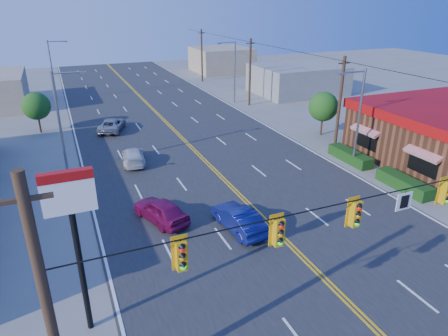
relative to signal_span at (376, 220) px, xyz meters
name	(u,v)px	position (x,y,z in m)	size (l,w,h in m)	color
ground	(361,317)	(0.12, 0.00, -4.89)	(160.00, 160.00, 0.00)	gray
road	(204,160)	(0.12, 20.00, -4.86)	(20.00, 120.00, 0.06)	#2D2D30
signal_span	(376,220)	(0.00, 0.00, 0.00)	(24.32, 0.34, 9.00)	#47301E
pizza_hut_sign	(73,221)	(-10.88, 4.00, 0.30)	(1.90, 0.30, 6.85)	black
streetlight_se	(357,114)	(10.91, 14.00, -0.37)	(2.55, 0.25, 8.00)	gray
streetlight_ne	(233,69)	(10.91, 38.00, -0.37)	(2.55, 0.25, 8.00)	gray
streetlight_sw	(62,117)	(-10.67, 22.00, -0.37)	(2.55, 0.25, 8.00)	gray
streetlight_nw	(53,68)	(-10.67, 48.00, -0.37)	(2.55, 0.25, 8.00)	gray
utility_pole_near	(339,104)	(12.32, 18.00, -0.69)	(0.28, 0.28, 8.40)	#47301E
utility_pole_mid	(250,73)	(12.32, 36.00, -0.69)	(0.28, 0.28, 8.40)	#47301E
utility_pole_far	(202,56)	(12.32, 54.00, -0.69)	(0.28, 0.28, 8.40)	#47301E
tree_kfc_rear	(323,107)	(13.62, 22.00, -1.95)	(2.94, 2.94, 4.41)	#47301E
tree_west	(36,106)	(-12.88, 34.00, -2.09)	(2.80, 2.80, 4.20)	#47301E
bld_east_mid	(297,79)	(22.12, 40.00, -2.89)	(12.00, 10.00, 4.00)	gray
bld_east_far	(221,60)	(19.12, 62.00, -2.69)	(10.00, 10.00, 4.40)	tan
car_magenta	(161,211)	(-5.89, 11.38, -4.16)	(1.72, 4.28, 1.46)	maroon
car_blue	(238,220)	(-1.88, 8.57, -4.16)	(1.53, 4.40, 1.45)	navy
car_white	(133,156)	(-5.60, 21.64, -4.25)	(1.78, 4.37, 1.27)	silver
car_silver	(112,125)	(-5.91, 31.51, -4.22)	(2.20, 4.76, 1.32)	#A1A1A5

